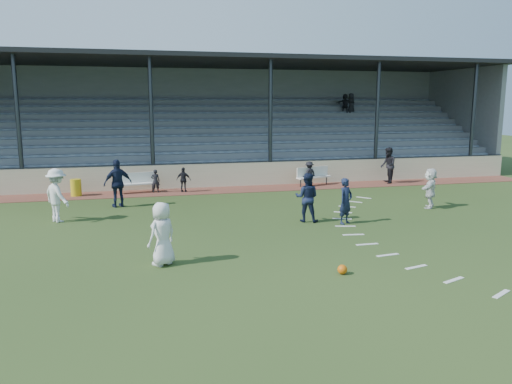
# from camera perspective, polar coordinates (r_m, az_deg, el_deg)

# --- Properties ---
(ground) EXTENTS (90.00, 90.00, 0.00)m
(ground) POSITION_cam_1_polar(r_m,az_deg,el_deg) (14.50, 2.36, -6.75)
(ground) COLOR #293D19
(ground) RESTS_ON ground
(cinder_track) EXTENTS (34.00, 2.00, 0.02)m
(cinder_track) POSITION_cam_1_polar(r_m,az_deg,el_deg) (24.50, -4.45, 0.21)
(cinder_track) COLOR brown
(cinder_track) RESTS_ON ground
(retaining_wall) EXTENTS (34.00, 0.18, 1.20)m
(retaining_wall) POSITION_cam_1_polar(r_m,az_deg,el_deg) (25.43, -4.85, 1.91)
(retaining_wall) COLOR beige
(retaining_wall) RESTS_ON ground
(bench_left) EXTENTS (2.04, 0.77, 0.95)m
(bench_left) POSITION_cam_1_polar(r_m,az_deg,el_deg) (24.33, -13.73, 1.25)
(bench_left) COLOR silver
(bench_left) RESTS_ON cinder_track
(bench_right) EXTENTS (2.02, 1.06, 0.95)m
(bench_right) POSITION_cam_1_polar(r_m,az_deg,el_deg) (25.99, 6.54, 2.02)
(bench_right) COLOR silver
(bench_right) RESTS_ON cinder_track
(trash_bin) EXTENTS (0.48, 0.48, 0.77)m
(trash_bin) POSITION_cam_1_polar(r_m,az_deg,el_deg) (24.27, -19.88, 0.48)
(trash_bin) COLOR gold
(trash_bin) RESTS_ON cinder_track
(football) EXTENTS (0.24, 0.24, 0.24)m
(football) POSITION_cam_1_polar(r_m,az_deg,el_deg) (12.74, 9.84, -8.72)
(football) COLOR #C75A0B
(football) RESTS_ON ground
(player_white_lead) EXTENTS (0.98, 0.92, 1.68)m
(player_white_lead) POSITION_cam_1_polar(r_m,az_deg,el_deg) (13.29, -10.67, -4.72)
(player_white_lead) COLOR silver
(player_white_lead) RESTS_ON ground
(player_navy_lead) EXTENTS (0.71, 0.63, 1.63)m
(player_navy_lead) POSITION_cam_1_polar(r_m,az_deg,el_deg) (17.81, 10.22, -1.03)
(player_navy_lead) COLOR #131B34
(player_navy_lead) RESTS_ON ground
(player_navy_mid) EXTENTS (1.06, 0.98, 1.76)m
(player_navy_mid) POSITION_cam_1_polar(r_m,az_deg,el_deg) (17.94, 5.84, -0.63)
(player_navy_mid) COLOR #131B34
(player_navy_mid) RESTS_ON ground
(player_white_wing) EXTENTS (1.32, 1.43, 1.93)m
(player_white_wing) POSITION_cam_1_polar(r_m,az_deg,el_deg) (19.16, -21.79, -0.36)
(player_white_wing) COLOR silver
(player_white_wing) RESTS_ON ground
(player_navy_wing) EXTENTS (1.24, 0.82, 1.97)m
(player_navy_wing) POSITION_cam_1_polar(r_m,az_deg,el_deg) (21.13, -15.51, 0.96)
(player_navy_wing) COLOR #131B34
(player_navy_wing) RESTS_ON ground
(player_white_back) EXTENTS (1.34, 1.47, 1.63)m
(player_white_back) POSITION_cam_1_polar(r_m,az_deg,el_deg) (21.42, 19.29, 0.43)
(player_white_back) COLOR silver
(player_white_back) RESTS_ON ground
(official) EXTENTS (0.93, 1.08, 1.90)m
(official) POSITION_cam_1_polar(r_m,az_deg,el_deg) (27.34, 14.85, 2.96)
(official) COLOR black
(official) RESTS_ON cinder_track
(sub_left_near) EXTENTS (0.43, 0.31, 1.11)m
(sub_left_near) POSITION_cam_1_polar(r_m,az_deg,el_deg) (24.14, -11.41, 1.24)
(sub_left_near) COLOR black
(sub_left_near) RESTS_ON cinder_track
(sub_left_far) EXTENTS (0.75, 0.50, 1.18)m
(sub_left_far) POSITION_cam_1_polar(r_m,az_deg,el_deg) (24.06, -8.27, 1.40)
(sub_left_far) COLOR black
(sub_left_far) RESTS_ON cinder_track
(sub_right) EXTENTS (0.92, 0.75, 1.25)m
(sub_right) POSITION_cam_1_polar(r_m,az_deg,el_deg) (25.85, 6.11, 2.12)
(sub_right) COLOR black
(sub_right) RESTS_ON cinder_track
(grandstand) EXTENTS (34.60, 9.00, 6.61)m
(grandstand) POSITION_cam_1_polar(r_m,az_deg,el_deg) (29.91, -6.29, 6.19)
(grandstand) COLOR gray
(grandstand) RESTS_ON ground
(penalty_arc) EXTENTS (3.89, 14.63, 0.01)m
(penalty_arc) POSITION_cam_1_polar(r_m,az_deg,el_deg) (16.09, 16.67, -5.45)
(penalty_arc) COLOR silver
(penalty_arc) RESTS_ON ground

